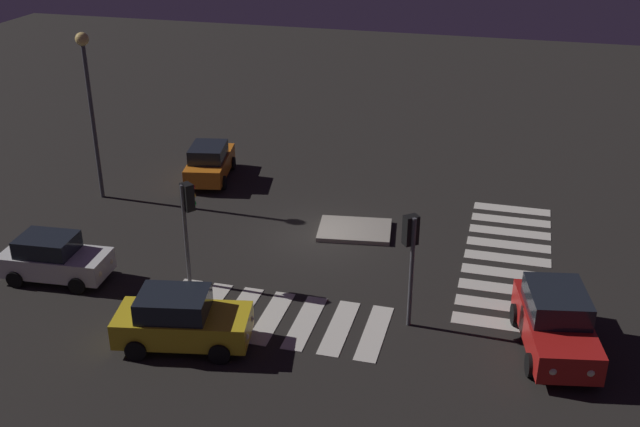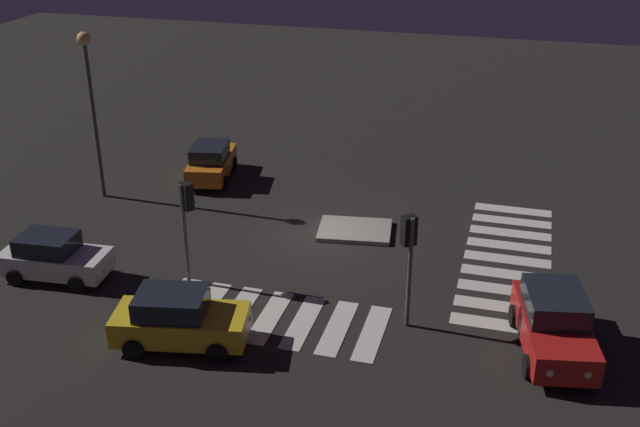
% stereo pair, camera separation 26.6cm
% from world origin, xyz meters
% --- Properties ---
extents(ground_plane, '(80.00, 80.00, 0.00)m').
position_xyz_m(ground_plane, '(0.00, 0.00, 0.00)').
color(ground_plane, black).
extents(traffic_island, '(3.16, 2.55, 0.18)m').
position_xyz_m(traffic_island, '(1.26, 0.72, 0.09)').
color(traffic_island, gray).
rests_on(traffic_island, ground).
extents(car_orange, '(2.45, 4.18, 1.73)m').
position_xyz_m(car_orange, '(-6.54, 4.46, 0.85)').
color(car_orange, orange).
rests_on(car_orange, ground).
extents(car_white, '(3.94, 2.03, 1.67)m').
position_xyz_m(car_white, '(-8.25, -5.72, 0.82)').
color(car_white, silver).
rests_on(car_white, ground).
extents(car_yellow, '(4.35, 2.54, 1.80)m').
position_xyz_m(car_yellow, '(-2.17, -8.31, 0.88)').
color(car_yellow, gold).
rests_on(car_yellow, ground).
extents(car_red, '(2.71, 4.64, 1.93)m').
position_xyz_m(car_red, '(8.89, -5.55, 0.95)').
color(car_red, red).
rests_on(car_red, ground).
extents(traffic_light_south, '(0.54, 0.53, 3.76)m').
position_xyz_m(traffic_light_south, '(-3.44, -4.63, 2.85)').
color(traffic_light_south, '#47474C').
rests_on(traffic_light_south, ground).
extents(traffic_light_east, '(0.54, 0.53, 3.82)m').
position_xyz_m(traffic_light_east, '(4.32, -5.30, 2.89)').
color(traffic_light_east, '#47474C').
rests_on(traffic_light_east, ground).
extents(street_lamp, '(0.56, 0.56, 7.31)m').
position_xyz_m(street_lamp, '(-10.39, 1.26, 5.02)').
color(street_lamp, '#47474C').
rests_on(street_lamp, ground).
extents(crosswalk_near, '(7.60, 3.20, 0.02)m').
position_xyz_m(crosswalk_near, '(0.00, -6.17, 0.01)').
color(crosswalk_near, silver).
rests_on(crosswalk_near, ground).
extents(crosswalk_side, '(3.20, 9.90, 0.02)m').
position_xyz_m(crosswalk_side, '(7.33, 0.00, 0.01)').
color(crosswalk_side, silver).
rests_on(crosswalk_side, ground).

